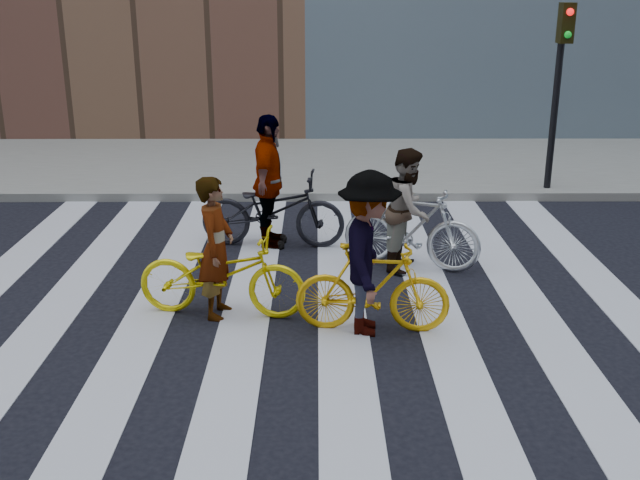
{
  "coord_description": "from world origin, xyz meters",
  "views": [
    {
      "loc": [
        0.26,
        -7.61,
        3.54
      ],
      "look_at": [
        0.3,
        0.3,
        0.88
      ],
      "focal_mm": 42.0,
      "sensor_mm": 36.0,
      "label": 1
    }
  ],
  "objects_px": {
    "bike_dark_rear": "(273,210)",
    "rider_right": "(369,254)",
    "bike_yellow_left": "(222,273)",
    "rider_rear": "(269,182)",
    "traffic_signal": "(560,67)",
    "bike_yellow_right": "(372,288)",
    "bike_silver_mid": "(412,228)",
    "rider_left": "(216,248)",
    "rider_mid": "(408,209)"
  },
  "relations": [
    {
      "from": "rider_right",
      "to": "rider_rear",
      "type": "height_order",
      "value": "rider_rear"
    },
    {
      "from": "traffic_signal",
      "to": "rider_mid",
      "type": "xyz_separation_m",
      "value": [
        -2.94,
        -3.56,
        -1.47
      ]
    },
    {
      "from": "rider_rear",
      "to": "traffic_signal",
      "type": "bearing_deg",
      "value": -55.96
    },
    {
      "from": "traffic_signal",
      "to": "bike_dark_rear",
      "type": "bearing_deg",
      "value": -150.81
    },
    {
      "from": "bike_silver_mid",
      "to": "rider_right",
      "type": "height_order",
      "value": "rider_right"
    },
    {
      "from": "bike_dark_rear",
      "to": "rider_right",
      "type": "distance_m",
      "value": 3.1
    },
    {
      "from": "rider_right",
      "to": "rider_rear",
      "type": "bearing_deg",
      "value": 28.24
    },
    {
      "from": "traffic_signal",
      "to": "bike_yellow_right",
      "type": "relative_size",
      "value": 2.0
    },
    {
      "from": "bike_yellow_right",
      "to": "traffic_signal",
      "type": "bearing_deg",
      "value": -27.77
    },
    {
      "from": "bike_yellow_left",
      "to": "bike_silver_mid",
      "type": "bearing_deg",
      "value": -48.76
    },
    {
      "from": "bike_silver_mid",
      "to": "bike_dark_rear",
      "type": "bearing_deg",
      "value": 84.38
    },
    {
      "from": "traffic_signal",
      "to": "rider_rear",
      "type": "bearing_deg",
      "value": -151.07
    },
    {
      "from": "rider_left",
      "to": "rider_mid",
      "type": "relative_size",
      "value": 1.0
    },
    {
      "from": "rider_rear",
      "to": "bike_yellow_left",
      "type": "bearing_deg",
      "value": 175.91
    },
    {
      "from": "bike_yellow_left",
      "to": "rider_rear",
      "type": "height_order",
      "value": "rider_rear"
    },
    {
      "from": "bike_yellow_left",
      "to": "bike_silver_mid",
      "type": "relative_size",
      "value": 1.04
    },
    {
      "from": "bike_dark_rear",
      "to": "rider_right",
      "type": "bearing_deg",
      "value": -152.46
    },
    {
      "from": "bike_silver_mid",
      "to": "rider_rear",
      "type": "distance_m",
      "value": 2.16
    },
    {
      "from": "rider_mid",
      "to": "rider_right",
      "type": "relative_size",
      "value": 0.91
    },
    {
      "from": "bike_silver_mid",
      "to": "rider_mid",
      "type": "xyz_separation_m",
      "value": [
        -0.05,
        0.0,
        0.25
      ]
    },
    {
      "from": "bike_yellow_left",
      "to": "rider_left",
      "type": "bearing_deg",
      "value": 98.07
    },
    {
      "from": "traffic_signal",
      "to": "bike_yellow_right",
      "type": "distance_m",
      "value": 6.79
    },
    {
      "from": "traffic_signal",
      "to": "bike_dark_rear",
      "type": "relative_size",
      "value": 1.61
    },
    {
      "from": "traffic_signal",
      "to": "rider_right",
      "type": "bearing_deg",
      "value": -123.09
    },
    {
      "from": "bike_silver_mid",
      "to": "rider_right",
      "type": "distance_m",
      "value": 2.1
    },
    {
      "from": "bike_silver_mid",
      "to": "rider_rear",
      "type": "xyz_separation_m",
      "value": [
        -1.93,
        0.9,
        0.4
      ]
    },
    {
      "from": "traffic_signal",
      "to": "rider_rear",
      "type": "height_order",
      "value": "traffic_signal"
    },
    {
      "from": "rider_rear",
      "to": "rider_right",
      "type": "bearing_deg",
      "value": -151.6
    },
    {
      "from": "bike_silver_mid",
      "to": "bike_yellow_right",
      "type": "bearing_deg",
      "value": -178.53
    },
    {
      "from": "bike_dark_rear",
      "to": "rider_right",
      "type": "xyz_separation_m",
      "value": [
        1.18,
        -2.85,
        0.35
      ]
    },
    {
      "from": "bike_yellow_left",
      "to": "rider_left",
      "type": "height_order",
      "value": "rider_left"
    },
    {
      "from": "rider_mid",
      "to": "rider_right",
      "type": "bearing_deg",
      "value": -178.53
    },
    {
      "from": "traffic_signal",
      "to": "bike_yellow_right",
      "type": "xyz_separation_m",
      "value": [
        -3.54,
        -5.51,
        -1.78
      ]
    },
    {
      "from": "rider_right",
      "to": "traffic_signal",
      "type": "bearing_deg",
      "value": -28.14
    },
    {
      "from": "rider_left",
      "to": "rider_rear",
      "type": "height_order",
      "value": "rider_rear"
    },
    {
      "from": "bike_silver_mid",
      "to": "bike_yellow_right",
      "type": "xyz_separation_m",
      "value": [
        -0.65,
        -1.95,
        -0.05
      ]
    },
    {
      "from": "traffic_signal",
      "to": "bike_yellow_left",
      "type": "distance_m",
      "value": 7.49
    },
    {
      "from": "rider_mid",
      "to": "traffic_signal",
      "type": "bearing_deg",
      "value": -19.59
    },
    {
      "from": "traffic_signal",
      "to": "bike_yellow_left",
      "type": "bearing_deg",
      "value": -135.73
    },
    {
      "from": "rider_right",
      "to": "rider_rear",
      "type": "distance_m",
      "value": 3.1
    },
    {
      "from": "rider_rear",
      "to": "rider_mid",
      "type": "bearing_deg",
      "value": -110.46
    },
    {
      "from": "bike_yellow_left",
      "to": "bike_yellow_right",
      "type": "xyz_separation_m",
      "value": [
        1.67,
        -0.43,
        -0.0
      ]
    },
    {
      "from": "rider_rear",
      "to": "bike_dark_rear",
      "type": "bearing_deg",
      "value": -84.89
    },
    {
      "from": "bike_yellow_left",
      "to": "rider_mid",
      "type": "relative_size",
      "value": 1.18
    },
    {
      "from": "traffic_signal",
      "to": "rider_rear",
      "type": "distance_m",
      "value": 5.66
    },
    {
      "from": "bike_dark_rear",
      "to": "bike_yellow_right",
      "type": "bearing_deg",
      "value": -151.6
    },
    {
      "from": "bike_yellow_left",
      "to": "bike_silver_mid",
      "type": "distance_m",
      "value": 2.77
    },
    {
      "from": "bike_yellow_right",
      "to": "rider_rear",
      "type": "xyz_separation_m",
      "value": [
        -1.28,
        2.85,
        0.45
      ]
    },
    {
      "from": "traffic_signal",
      "to": "bike_yellow_right",
      "type": "bearing_deg",
      "value": -122.72
    },
    {
      "from": "bike_silver_mid",
      "to": "rider_mid",
      "type": "height_order",
      "value": "rider_mid"
    }
  ]
}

